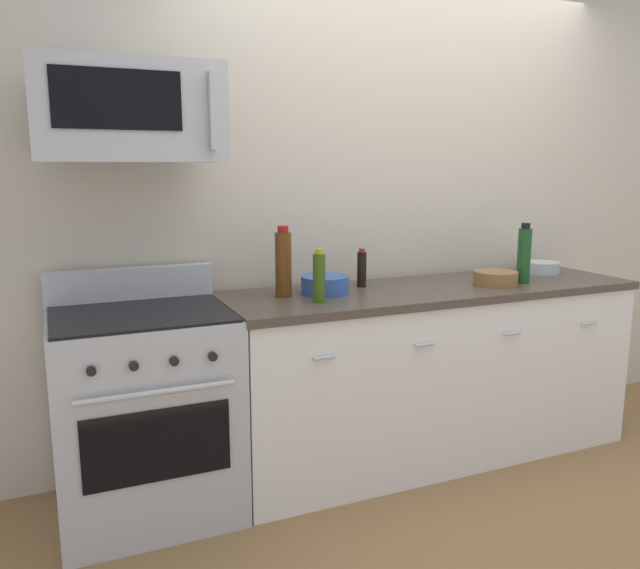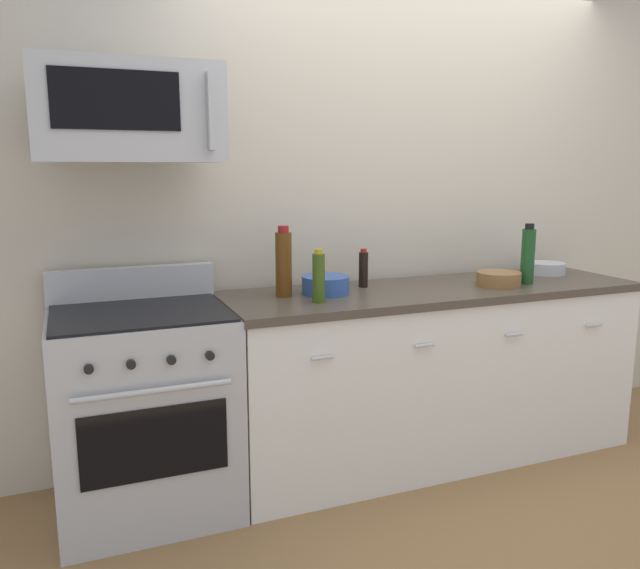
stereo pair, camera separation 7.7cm
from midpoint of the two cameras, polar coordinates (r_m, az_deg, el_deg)
name	(u,v)px [view 2 (the right image)]	position (r m, az deg, el deg)	size (l,w,h in m)	color
ground_plane	(430,453)	(3.60, 10.52, -14.77)	(6.36, 6.36, 0.00)	olive
back_wall	(399,200)	(3.61, 7.74, 7.61)	(5.30, 0.10, 2.70)	beige
counter_unit	(433,372)	(3.43, 10.78, -7.81)	(2.21, 0.66, 0.92)	white
range_oven	(145,410)	(2.95, -14.78, -10.92)	(0.76, 0.69, 1.07)	#B7BABF
microwave	(128,113)	(2.80, -16.16, 14.66)	(0.74, 0.44, 0.40)	#B7BABF
bottle_wine_green	(528,255)	(3.52, 18.86, 2.50)	(0.07, 0.07, 0.32)	#19471E
bottle_olive_oil	(319,277)	(2.87, 0.64, 0.66)	(0.06, 0.06, 0.25)	#385114
bottle_soy_sauce_dark	(363,269)	(3.26, 4.61, 1.41)	(0.05, 0.05, 0.20)	black
bottle_wine_amber	(284,263)	(3.00, -2.57, 1.93)	(0.08, 0.08, 0.34)	#59330F
bowl_wooden_salad	(498,278)	(3.43, 16.44, 0.54)	(0.23, 0.23, 0.07)	brown
bowl_blue_mixing	(326,284)	(3.08, 1.22, 0.02)	(0.23, 0.23, 0.09)	#2D519E
bowl_steel_prep	(546,268)	(3.90, 20.28, 1.42)	(0.21, 0.21, 0.07)	#B2B5BA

